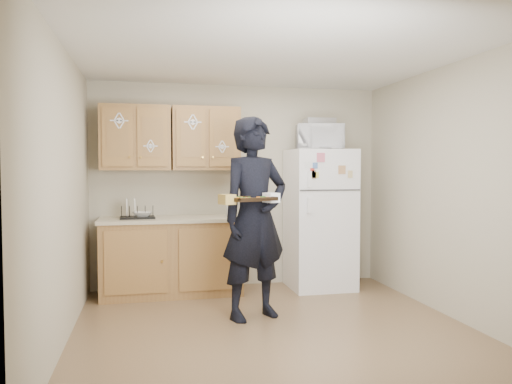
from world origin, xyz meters
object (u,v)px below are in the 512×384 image
Objects in this scene: person at (255,218)px; dish_rack at (137,212)px; baking_tray at (250,200)px; refrigerator at (320,219)px; microwave at (319,137)px.

dish_rack is at bearing 115.10° from person.
baking_tray is 1.73m from dish_rack.
refrigerator is 1.00m from microwave.
microwave reaches higher than baking_tray.
refrigerator is at bearing 28.07° from baking_tray.
person reaches higher than baking_tray.
baking_tray is at bearing -132.06° from person.
refrigerator reaches higher than baking_tray.
microwave is at bearing 27.72° from baking_tray.
microwave is (-0.03, -0.05, 1.00)m from refrigerator.
baking_tray is (-1.15, -1.33, 0.34)m from refrigerator.
baking_tray reaches higher than dish_rack.
refrigerator is at bearing 24.13° from person.
refrigerator is 2.19m from dish_rack.
refrigerator is at bearing -1.12° from dish_rack.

